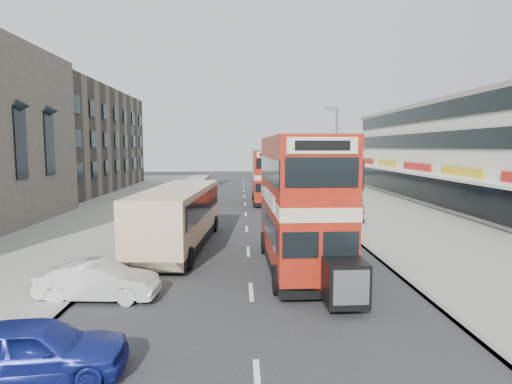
% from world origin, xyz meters
% --- Properties ---
extents(ground, '(160.00, 160.00, 0.00)m').
position_xyz_m(ground, '(0.00, 0.00, 0.00)').
color(ground, '#28282B').
rests_on(ground, ground).
extents(road_surface, '(12.00, 90.00, 0.01)m').
position_xyz_m(road_surface, '(0.00, 20.00, 0.01)').
color(road_surface, '#28282B').
rests_on(road_surface, ground).
extents(pavement_right, '(12.00, 90.00, 0.15)m').
position_xyz_m(pavement_right, '(12.00, 20.00, 0.07)').
color(pavement_right, gray).
rests_on(pavement_right, ground).
extents(pavement_left, '(12.00, 90.00, 0.15)m').
position_xyz_m(pavement_left, '(-12.00, 20.00, 0.07)').
color(pavement_left, gray).
rests_on(pavement_left, ground).
extents(kerb_left, '(0.20, 90.00, 0.16)m').
position_xyz_m(kerb_left, '(-6.10, 20.00, 0.07)').
color(kerb_left, gray).
rests_on(kerb_left, ground).
extents(kerb_right, '(0.20, 90.00, 0.16)m').
position_xyz_m(kerb_right, '(6.10, 20.00, 0.07)').
color(kerb_right, gray).
rests_on(kerb_right, ground).
extents(brick_terrace, '(14.00, 28.00, 12.00)m').
position_xyz_m(brick_terrace, '(-22.00, 38.00, 6.00)').
color(brick_terrace, '#66594C').
rests_on(brick_terrace, ground).
extents(commercial_row, '(9.90, 46.20, 9.30)m').
position_xyz_m(commercial_row, '(19.95, 22.00, 4.70)').
color(commercial_row, silver).
rests_on(commercial_row, ground).
extents(street_lamp, '(1.00, 0.20, 8.12)m').
position_xyz_m(street_lamp, '(6.52, 18.00, 4.78)').
color(street_lamp, slate).
rests_on(street_lamp, ground).
extents(bus_main, '(2.92, 9.98, 5.49)m').
position_xyz_m(bus_main, '(2.18, 4.87, 2.89)').
color(bus_main, black).
rests_on(bus_main, ground).
extents(bus_second, '(2.45, 8.67, 4.77)m').
position_xyz_m(bus_second, '(2.00, 26.77, 2.51)').
color(bus_second, black).
rests_on(bus_second, ground).
extents(coach, '(3.54, 11.12, 2.90)m').
position_xyz_m(coach, '(-3.62, 9.20, 1.71)').
color(coach, black).
rests_on(coach, ground).
extents(car_left_near, '(4.21, 2.05, 1.38)m').
position_xyz_m(car_left_near, '(-5.01, -3.68, 0.69)').
color(car_left_near, navy).
rests_on(car_left_near, ground).
extents(car_left_front, '(4.11, 1.66, 1.33)m').
position_xyz_m(car_left_front, '(-5.26, 1.41, 0.66)').
color(car_left_front, silver).
rests_on(car_left_front, ground).
extents(car_right_a, '(4.86, 2.43, 1.35)m').
position_xyz_m(car_right_a, '(5.51, 17.07, 0.68)').
color(car_right_a, '#A21011').
rests_on(car_right_a, ground).
extents(car_right_b, '(4.91, 2.67, 1.31)m').
position_xyz_m(car_right_b, '(5.11, 21.06, 0.65)').
color(car_right_b, red).
rests_on(car_right_b, ground).
extents(car_right_c, '(4.46, 2.09, 1.48)m').
position_xyz_m(car_right_c, '(5.08, 30.26, 0.74)').
color(car_right_c, '#516DA2').
rests_on(car_right_c, ground).
extents(pedestrian_near, '(0.75, 0.66, 1.72)m').
position_xyz_m(pedestrian_near, '(7.56, 14.98, 1.01)').
color(pedestrian_near, gray).
rests_on(pedestrian_near, pavement_right).
extents(pedestrian_far, '(1.15, 0.49, 1.95)m').
position_xyz_m(pedestrian_far, '(9.10, 29.77, 1.13)').
color(pedestrian_far, gray).
rests_on(pedestrian_far, pavement_right).
extents(cyclist, '(0.84, 1.97, 1.94)m').
position_xyz_m(cyclist, '(4.68, 19.04, 0.64)').
color(cyclist, gray).
rests_on(cyclist, ground).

